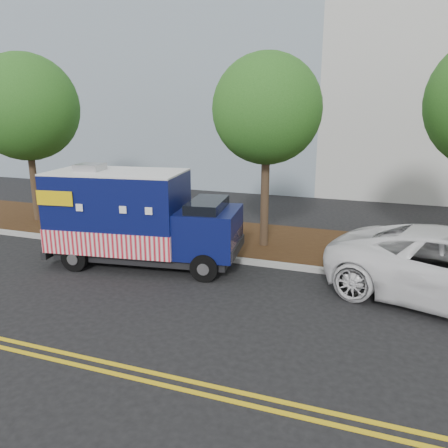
% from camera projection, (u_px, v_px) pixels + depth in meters
% --- Properties ---
extents(ground, '(120.00, 120.00, 0.00)m').
position_uv_depth(ground, '(177.00, 273.00, 12.20)').
color(ground, black).
rests_on(ground, ground).
extents(curb, '(120.00, 0.18, 0.15)m').
position_uv_depth(curb, '(197.00, 255.00, 13.45)').
color(curb, '#9E9E99').
rests_on(curb, ground).
extents(mulch_strip, '(120.00, 4.00, 0.15)m').
position_uv_depth(mulch_strip, '(221.00, 237.00, 15.36)').
color(mulch_strip, black).
rests_on(mulch_strip, ground).
extents(centerline_near, '(120.00, 0.10, 0.01)m').
position_uv_depth(centerline_near, '(74.00, 355.00, 8.15)').
color(centerline_near, gold).
rests_on(centerline_near, ground).
extents(centerline_far, '(120.00, 0.10, 0.01)m').
position_uv_depth(centerline_far, '(65.00, 362.00, 7.92)').
color(centerline_far, gold).
rests_on(centerline_far, ground).
extents(tree_a, '(3.96, 3.96, 6.48)m').
position_uv_depth(tree_a, '(26.00, 108.00, 16.34)').
color(tree_a, '#38281C').
rests_on(tree_a, ground).
extents(tree_b, '(3.34, 3.34, 6.11)m').
position_uv_depth(tree_b, '(267.00, 110.00, 13.16)').
color(tree_b, '#38281C').
rests_on(tree_b, ground).
extents(sign_post, '(0.06, 0.06, 2.40)m').
position_uv_depth(sign_post, '(150.00, 211.00, 14.25)').
color(sign_post, '#473828').
rests_on(sign_post, ground).
extents(food_truck, '(5.77, 2.79, 2.93)m').
position_uv_depth(food_truck, '(135.00, 220.00, 12.64)').
color(food_truck, black).
rests_on(food_truck, ground).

